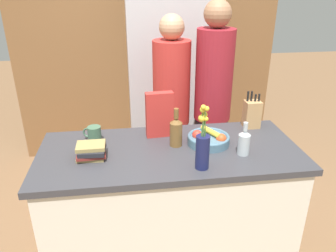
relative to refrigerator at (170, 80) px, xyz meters
name	(u,v)px	position (x,y,z in m)	size (l,w,h in m)	color
kitchen_island	(170,209)	(-0.21, -1.45, -0.49)	(1.63, 0.71, 0.93)	silver
back_wall_wood	(146,40)	(-0.21, 0.36, 0.35)	(2.83, 0.12, 2.60)	brown
refrigerator	(170,80)	(0.00, 0.00, 0.00)	(0.85, 0.62, 1.90)	#B7B7BC
fruit_bowl	(209,139)	(0.05, -1.41, 0.01)	(0.27, 0.27, 0.09)	slate
knife_block	(252,114)	(0.41, -1.19, 0.07)	(0.11, 0.09, 0.27)	tan
flower_vase	(203,147)	(-0.06, -1.69, 0.11)	(0.08, 0.08, 0.38)	#191E4C
cereal_box	(159,115)	(-0.25, -1.25, 0.13)	(0.18, 0.07, 0.31)	red
coffee_mug	(94,134)	(-0.68, -1.27, 0.03)	(0.12, 0.09, 0.10)	#42664C
book_stack	(91,151)	(-0.68, -1.49, 0.02)	(0.17, 0.16, 0.09)	#99844C
bottle_oil	(176,131)	(-0.16, -1.40, 0.07)	(0.08, 0.08, 0.25)	brown
bottle_vinegar	(244,142)	(0.22, -1.57, 0.06)	(0.07, 0.07, 0.21)	#B2BCC1
person_at_sink	(171,105)	(-0.09, -0.73, 0.00)	(0.30, 0.30, 1.67)	#383842
person_in_blue	(213,99)	(0.23, -0.81, 0.06)	(0.29, 0.29, 1.77)	#383842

